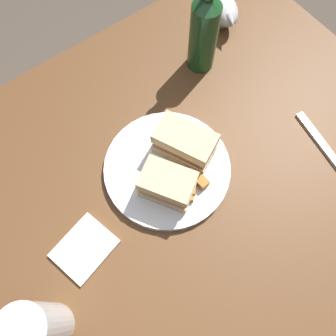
# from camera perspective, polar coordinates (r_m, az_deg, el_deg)

# --- Properties ---
(ground_plane) EXTENTS (6.00, 6.00, 0.00)m
(ground_plane) POSITION_cam_1_polar(r_m,az_deg,el_deg) (1.48, 0.07, -12.28)
(ground_plane) COLOR #4C4238
(dining_table) EXTENTS (1.14, 0.85, 0.77)m
(dining_table) POSITION_cam_1_polar(r_m,az_deg,el_deg) (1.10, 0.10, -8.72)
(dining_table) COLOR brown
(dining_table) RESTS_ON ground
(plate) EXTENTS (0.27, 0.27, 0.02)m
(plate) POSITION_cam_1_polar(r_m,az_deg,el_deg) (0.73, -0.15, -0.07)
(plate) COLOR white
(plate) RESTS_ON dining_table
(sandwich_half_left) EXTENTS (0.11, 0.12, 0.07)m
(sandwich_half_left) POSITION_cam_1_polar(r_m,az_deg,el_deg) (0.67, -0.06, -2.77)
(sandwich_half_left) COLOR #CCB284
(sandwich_half_left) RESTS_ON plate
(sandwich_half_right) EXTENTS (0.11, 0.14, 0.07)m
(sandwich_half_right) POSITION_cam_1_polar(r_m,az_deg,el_deg) (0.70, 2.80, 4.05)
(sandwich_half_right) COLOR #CCB284
(sandwich_half_right) RESTS_ON plate
(potato_wedge_front) EXTENTS (0.04, 0.02, 0.01)m
(potato_wedge_front) POSITION_cam_1_polar(r_m,az_deg,el_deg) (0.70, 1.40, -2.45)
(potato_wedge_front) COLOR #B77F33
(potato_wedge_front) RESTS_ON plate
(potato_wedge_middle) EXTENTS (0.05, 0.04, 0.01)m
(potato_wedge_middle) POSITION_cam_1_polar(r_m,az_deg,el_deg) (0.71, 4.71, 0.03)
(potato_wedge_middle) COLOR #B77F33
(potato_wedge_middle) RESTS_ON plate
(potato_wedge_back) EXTENTS (0.02, 0.05, 0.02)m
(potato_wedge_back) POSITION_cam_1_polar(r_m,az_deg,el_deg) (0.70, 5.10, -1.82)
(potato_wedge_back) COLOR #AD702D
(potato_wedge_back) RESTS_ON plate
(potato_wedge_left_edge) EXTENTS (0.05, 0.05, 0.02)m
(potato_wedge_left_edge) POSITION_cam_1_polar(r_m,az_deg,el_deg) (0.69, 2.70, -3.35)
(potato_wedge_left_edge) COLOR #AD702D
(potato_wedge_left_edge) RESTS_ON plate
(potato_wedge_right_edge) EXTENTS (0.04, 0.02, 0.02)m
(potato_wedge_right_edge) POSITION_cam_1_polar(r_m,az_deg,el_deg) (0.70, 1.54, -2.19)
(potato_wedge_right_edge) COLOR #AD702D
(potato_wedge_right_edge) RESTS_ON plate
(potato_wedge_stray) EXTENTS (0.04, 0.04, 0.01)m
(potato_wedge_stray) POSITION_cam_1_polar(r_m,az_deg,el_deg) (0.69, 3.80, -3.75)
(potato_wedge_stray) COLOR #AD702D
(potato_wedge_stray) RESTS_ON plate
(pint_glass) EXTENTS (0.08, 0.08, 0.15)m
(pint_glass) POSITION_cam_1_polar(r_m,az_deg,el_deg) (0.65, -20.50, -23.57)
(pint_glass) COLOR white
(pint_glass) RESTS_ON dining_table
(gravy_boat) EXTENTS (0.10, 0.13, 0.07)m
(gravy_boat) POSITION_cam_1_polar(r_m,az_deg,el_deg) (0.95, 9.13, 24.54)
(gravy_boat) COLOR #B7B7BC
(gravy_boat) RESTS_ON dining_table
(cider_bottle) EXTENTS (0.06, 0.06, 0.26)m
(cider_bottle) POSITION_cam_1_polar(r_m,az_deg,el_deg) (0.80, 5.98, 21.65)
(cider_bottle) COLOR #19421E
(cider_bottle) RESTS_ON dining_table
(napkin) EXTENTS (0.13, 0.11, 0.01)m
(napkin) POSITION_cam_1_polar(r_m,az_deg,el_deg) (0.70, -13.68, -12.80)
(napkin) COLOR white
(napkin) RESTS_ON dining_table
(fork) EXTENTS (0.05, 0.18, 0.01)m
(fork) POSITION_cam_1_polar(r_m,az_deg,el_deg) (0.83, 24.31, 3.46)
(fork) COLOR silver
(fork) RESTS_ON dining_table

